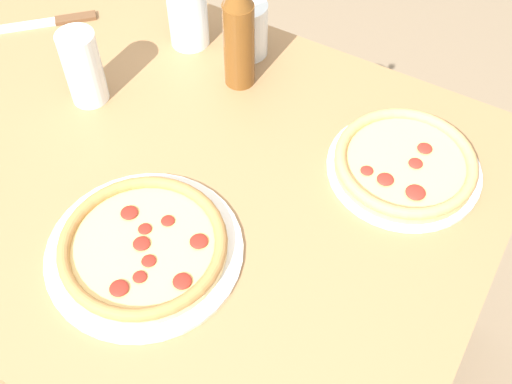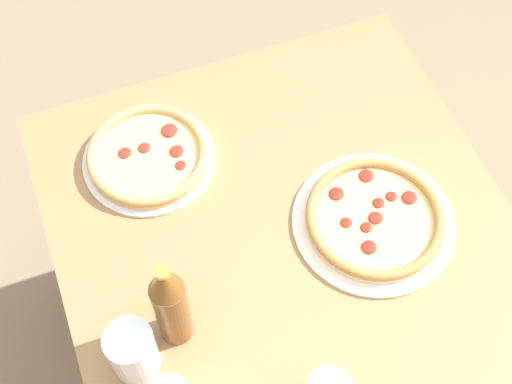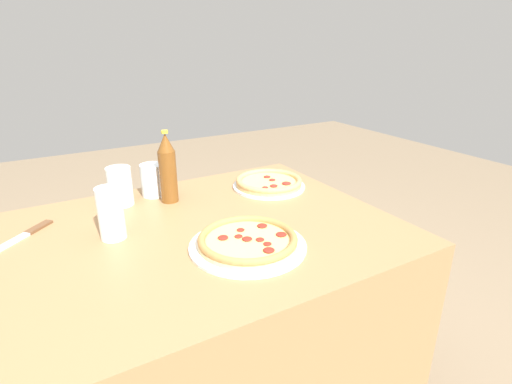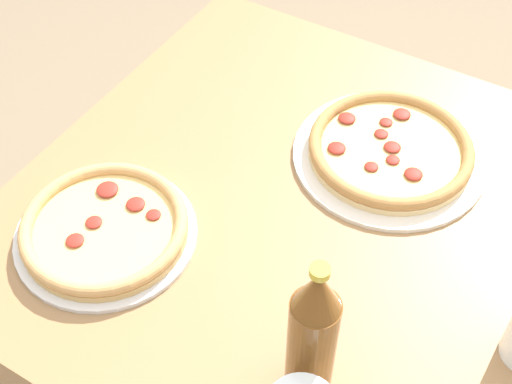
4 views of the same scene
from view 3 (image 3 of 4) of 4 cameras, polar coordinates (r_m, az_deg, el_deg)
table at (r=1.38m, az=-7.84°, el=-19.21°), size 1.17×0.87×0.74m
pizza_salami at (r=1.50m, az=1.86°, el=1.34°), size 0.27×0.27×0.04m
pizza_veggie at (r=1.07m, az=-1.17°, el=-7.06°), size 0.32×0.32×0.04m
glass_mango_juice at (r=1.40m, az=-18.83°, el=0.57°), size 0.08×0.08×0.13m
glass_cola at (r=1.17m, az=-19.98°, el=-3.19°), size 0.07×0.07×0.15m
glass_water at (r=1.46m, az=-14.50°, el=1.50°), size 0.08×0.08×0.11m
beer_bottle at (r=1.37m, az=-12.52°, el=3.29°), size 0.06×0.06×0.25m
knife at (r=1.31m, az=-30.21°, el=-5.38°), size 0.17×0.17×0.01m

